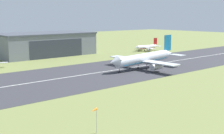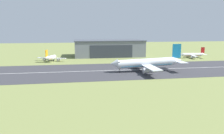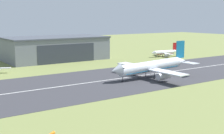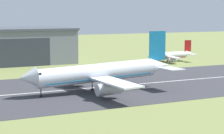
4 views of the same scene
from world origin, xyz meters
The scene contains 7 objects.
ground_plane centered at (0.00, 63.25, 0.00)m, with size 718.08×718.08×0.00m, color olive.
runway_strip centered at (0.00, 126.51, 0.03)m, with size 478.08×54.96×0.06m, color #333338.
runway_centreline centered at (0.00, 126.51, 0.07)m, with size 430.27×0.70×0.01m, color silver.
hangar_building centered at (2.84, 201.96, 7.63)m, with size 64.56×34.92×15.23m.
airplane_landing centered at (13.53, 119.93, 5.17)m, with size 45.20×43.33×16.35m.
airplane_parked_west centered at (-47.72, 173.80, 2.88)m, with size 23.70×19.06×9.61m.
airplane_parked_centre centered at (73.75, 173.57, 2.88)m, with size 22.88×19.78×9.52m.
Camera 2 is at (-28.23, -4.11, 25.02)m, focal length 35.00 mm.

